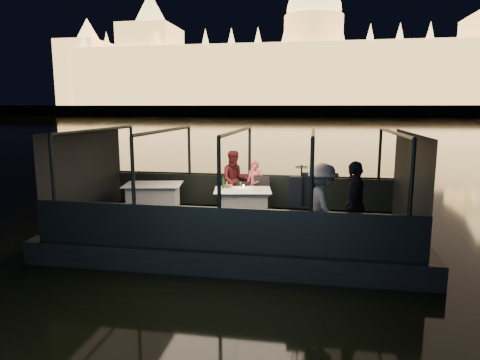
% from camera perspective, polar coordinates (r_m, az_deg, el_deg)
% --- Properties ---
extents(river_water, '(500.00, 500.00, 0.00)m').
position_cam_1_polar(river_water, '(90.18, 8.82, 7.44)').
color(river_water, black).
rests_on(river_water, ground).
extents(boat_hull, '(8.60, 4.40, 1.00)m').
position_cam_1_polar(boat_hull, '(10.80, -0.37, -8.49)').
color(boat_hull, black).
rests_on(boat_hull, river_water).
extents(boat_deck, '(8.00, 4.00, 0.04)m').
position_cam_1_polar(boat_deck, '(10.66, -0.37, -6.04)').
color(boat_deck, black).
rests_on(boat_deck, boat_hull).
extents(gunwale_port, '(8.00, 0.08, 0.90)m').
position_cam_1_polar(gunwale_port, '(12.47, 1.27, -1.50)').
color(gunwale_port, black).
rests_on(gunwale_port, boat_deck).
extents(gunwale_starboard, '(8.00, 0.08, 0.90)m').
position_cam_1_polar(gunwale_starboard, '(8.65, -2.76, -6.57)').
color(gunwale_starboard, black).
rests_on(gunwale_starboard, boat_deck).
extents(cabin_glass_port, '(8.00, 0.02, 1.40)m').
position_cam_1_polar(cabin_glass_port, '(12.30, 1.29, 3.76)').
color(cabin_glass_port, '#99B2B2').
rests_on(cabin_glass_port, gunwale_port).
extents(cabin_glass_starboard, '(8.00, 0.02, 1.40)m').
position_cam_1_polar(cabin_glass_starboard, '(8.40, -2.82, 0.98)').
color(cabin_glass_starboard, '#99B2B2').
rests_on(cabin_glass_starboard, gunwale_starboard).
extents(cabin_roof_glass, '(8.00, 4.00, 0.02)m').
position_cam_1_polar(cabin_roof_glass, '(10.28, -0.39, 6.51)').
color(cabin_roof_glass, '#99B2B2').
rests_on(cabin_roof_glass, boat_deck).
extents(end_wall_fore, '(0.02, 4.00, 2.30)m').
position_cam_1_polar(end_wall_fore, '(11.79, -19.88, 0.72)').
color(end_wall_fore, black).
rests_on(end_wall_fore, boat_deck).
extents(end_wall_aft, '(0.02, 4.00, 2.30)m').
position_cam_1_polar(end_wall_aft, '(10.47, 21.70, -0.46)').
color(end_wall_aft, black).
rests_on(end_wall_aft, boat_deck).
extents(canopy_ribs, '(8.00, 4.00, 2.30)m').
position_cam_1_polar(canopy_ribs, '(10.41, -0.38, 0.18)').
color(canopy_ribs, black).
rests_on(canopy_ribs, boat_deck).
extents(embankment, '(400.00, 140.00, 6.00)m').
position_cam_1_polar(embankment, '(220.12, 9.56, 8.95)').
color(embankment, '#423D33').
rests_on(embankment, ground).
extents(parliament_building, '(220.00, 32.00, 60.00)m').
position_cam_1_polar(parliament_building, '(186.87, 9.71, 17.45)').
color(parliament_building, '#F2D18C').
rests_on(parliament_building, embankment).
extents(dining_table_central, '(1.61, 1.28, 0.77)m').
position_cam_1_polar(dining_table_central, '(11.10, 0.34, -3.24)').
color(dining_table_central, white).
rests_on(dining_table_central, boat_deck).
extents(dining_table_aft, '(1.70, 1.36, 0.81)m').
position_cam_1_polar(dining_table_aft, '(11.94, -11.45, -2.51)').
color(dining_table_aft, silver).
rests_on(dining_table_aft, boat_deck).
extents(chair_port_left, '(0.46, 0.46, 0.81)m').
position_cam_1_polar(chair_port_left, '(11.79, 0.25, -2.15)').
color(chair_port_left, black).
rests_on(chair_port_left, boat_deck).
extents(chair_port_right, '(0.53, 0.53, 1.00)m').
position_cam_1_polar(chair_port_right, '(11.67, 2.78, -2.29)').
color(chair_port_right, black).
rests_on(chair_port_right, boat_deck).
extents(coat_stand, '(0.54, 0.47, 1.69)m').
position_cam_1_polar(coat_stand, '(9.06, 8.10, -2.97)').
color(coat_stand, black).
rests_on(coat_stand, boat_deck).
extents(person_woman_coral, '(0.56, 0.41, 1.41)m').
position_cam_1_polar(person_woman_coral, '(11.96, 1.99, -0.53)').
color(person_woman_coral, '#D64E58').
rests_on(person_woman_coral, boat_deck).
extents(person_man_maroon, '(0.95, 0.84, 1.67)m').
position_cam_1_polar(person_man_maroon, '(12.12, -0.71, -0.38)').
color(person_man_maroon, '#451318').
rests_on(person_man_maroon, boat_deck).
extents(passenger_stripe, '(1.00, 1.29, 1.76)m').
position_cam_1_polar(passenger_stripe, '(8.91, 10.93, -3.59)').
color(passenger_stripe, silver).
rests_on(passenger_stripe, boat_deck).
extents(passenger_dark, '(0.68, 1.14, 1.81)m').
position_cam_1_polar(passenger_dark, '(9.08, 14.99, -3.51)').
color(passenger_dark, black).
rests_on(passenger_dark, boat_deck).
extents(wine_bottle, '(0.08, 0.08, 0.32)m').
position_cam_1_polar(wine_bottle, '(11.20, -2.26, -0.37)').
color(wine_bottle, '#143819').
rests_on(wine_bottle, dining_table_central).
extents(bread_basket, '(0.25, 0.25, 0.08)m').
position_cam_1_polar(bread_basket, '(11.34, -1.55, -0.81)').
color(bread_basket, brown).
rests_on(bread_basket, dining_table_central).
extents(amber_candle, '(0.05, 0.05, 0.07)m').
position_cam_1_polar(amber_candle, '(11.30, 0.46, -0.83)').
color(amber_candle, yellow).
rests_on(amber_candle, dining_table_central).
extents(plate_near, '(0.33, 0.33, 0.02)m').
position_cam_1_polar(plate_near, '(10.96, 2.45, -1.34)').
color(plate_near, silver).
rests_on(plate_near, dining_table_central).
extents(plate_far, '(0.31, 0.31, 0.02)m').
position_cam_1_polar(plate_far, '(11.44, -1.60, -0.87)').
color(plate_far, white).
rests_on(plate_far, dining_table_central).
extents(wine_glass_white, '(0.07, 0.07, 0.18)m').
position_cam_1_polar(wine_glass_white, '(11.17, -1.78, -0.68)').
color(wine_glass_white, silver).
rests_on(wine_glass_white, dining_table_central).
extents(wine_glass_red, '(0.06, 0.06, 0.17)m').
position_cam_1_polar(wine_glass_red, '(11.33, 1.79, -0.53)').
color(wine_glass_red, silver).
rests_on(wine_glass_red, dining_table_central).
extents(wine_glass_empty, '(0.08, 0.08, 0.21)m').
position_cam_1_polar(wine_glass_empty, '(10.97, 0.08, -0.86)').
color(wine_glass_empty, white).
rests_on(wine_glass_empty, dining_table_central).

